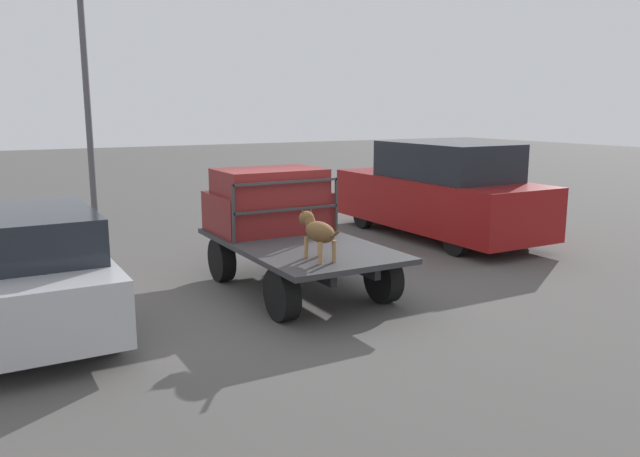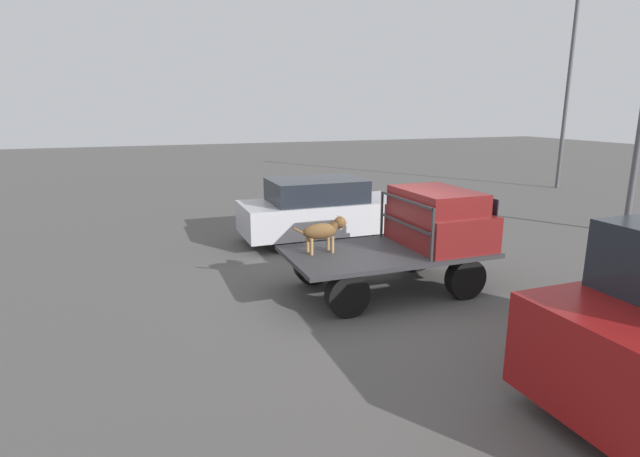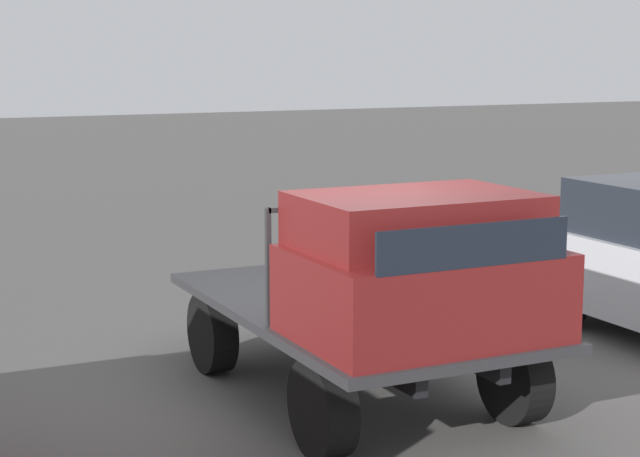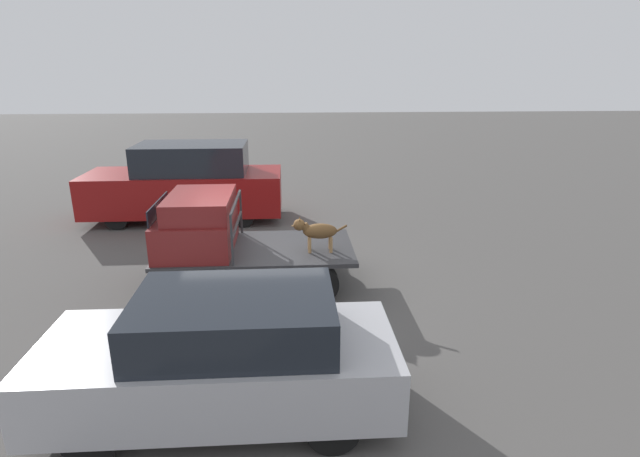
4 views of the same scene
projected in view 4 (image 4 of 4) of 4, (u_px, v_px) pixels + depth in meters
ground_plane at (258, 285)px, 9.96m from camera, size 80.00×80.00×0.00m
flatbed_truck at (257, 257)px, 9.78m from camera, size 3.74×2.01×0.80m
truck_cab at (198, 223)px, 9.49m from camera, size 1.39×1.89×1.07m
truck_headboard at (236, 217)px, 9.50m from camera, size 0.04×1.89×0.93m
dog at (316, 231)px, 9.39m from camera, size 1.06×0.29×0.67m
parked_sedan at (224, 356)px, 6.03m from camera, size 4.26×1.77×1.60m
parked_pickup_far at (187, 183)px, 13.99m from camera, size 5.40×2.03×2.14m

